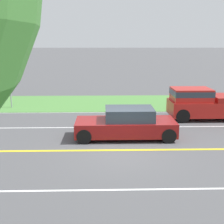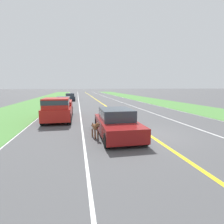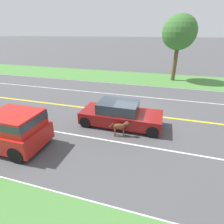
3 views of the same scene
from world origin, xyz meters
The scene contains 10 objects.
ground_plane centered at (0.00, 0.00, 0.00)m, with size 400.00×400.00×0.00m, color #4C4C4F.
centre_divider_line centered at (0.00, 0.00, 0.00)m, with size 0.18×160.00×0.01m, color yellow.
lane_edge_line_right centered at (7.00, 0.00, 0.00)m, with size 0.14×160.00×0.01m, color white.
lane_dash_same_dir centered at (3.50, 0.00, 0.00)m, with size 0.10×160.00×0.01m, color white.
lane_dash_oncoming centered at (-3.50, 0.00, 0.00)m, with size 0.10×160.00×0.01m, color white.
grass_verge_right centered at (10.00, 0.00, 0.01)m, with size 6.00×160.00×0.03m, color #4C843D.
ego_car centered at (1.72, -0.28, 0.66)m, with size 1.91×4.56×1.41m.
dog centered at (2.89, 0.03, 0.55)m, with size 0.39×1.12×0.87m.
pickup_truck centered at (5.20, -5.59, 0.90)m, with size 2.00×5.66×1.78m.
street_sign centered at (8.54, 6.94, 1.52)m, with size 0.11×0.64×2.41m.
Camera 1 is at (-12.13, 0.76, 4.38)m, focal length 50.00 mm.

